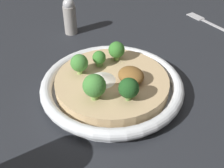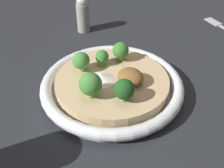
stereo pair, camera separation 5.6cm
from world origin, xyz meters
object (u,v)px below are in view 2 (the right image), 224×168
Objects in this scene: broccoli_back_left at (90,84)px; pepper_shaker at (83,14)px; broccoli_front_right at (102,57)px; risotto_bowl at (112,85)px; broccoli_front at (121,51)px; fork_utensil at (223,27)px; broccoli_right at (81,61)px; broccoli_left at (124,89)px.

broccoli_back_left is 0.32m from pepper_shaker.
risotto_bowl is at bearing 166.69° from broccoli_front_right.
broccoli_front is at bearing 169.32° from pepper_shaker.
pepper_shaker reaches higher than broccoli_back_left.
broccoli_front is at bearing -51.75° from risotto_bowl.
risotto_bowl reaches higher than fork_utensil.
risotto_bowl is 8.43× the size of broccoli_front_right.
broccoli_back_left is 1.19× the size of broccoli_right.
broccoli_front is 1.00× the size of broccoli_right.
broccoli_right is at bearing 30.44° from risotto_bowl.
broccoli_left is at bearing -173.98° from broccoli_right.
fork_utensil is (-0.01, -0.45, -0.06)m from broccoli_right.
broccoli_left is at bearing 145.03° from broccoli_front.
pepper_shaker is (0.22, -0.04, -0.01)m from broccoli_front.
broccoli_back_left is (-0.06, 0.12, 0.00)m from broccoli_front.
pepper_shaker is (0.21, -0.08, -0.01)m from broccoli_front_right.
pepper_shaker is at bearing -21.41° from broccoli_front_right.
pepper_shaker reaches higher than risotto_bowl.
fork_utensil is 1.76× the size of pepper_shaker.
pepper_shaker is at bearing -32.20° from broccoli_right.
broccoli_back_left reaches higher than broccoli_left.
risotto_bowl is 0.08m from broccoli_front.
broccoli_back_left is 0.06m from broccoli_left.
broccoli_back_left is 0.08m from broccoli_right.
broccoli_front is 0.43× the size of pepper_shaker.
fork_utensil is (0.06, -0.48, -0.06)m from broccoli_back_left.
fork_utensil is at bearing -82.53° from broccoli_back_left.
broccoli_back_left is 0.49m from fork_utensil.
fork_utensil is at bearing -91.86° from broccoli_right.
risotto_bowl is at bearing -71.44° from broccoli_back_left.
broccoli_left is at bearing 113.31° from fork_utensil.
broccoli_left is 0.34m from pepper_shaker.
risotto_bowl is 6.42× the size of broccoli_left.
fork_utensil is at bearing -123.72° from pepper_shaker.
risotto_bowl is at bearing 105.53° from fork_utensil.
broccoli_front_right is 0.23m from pepper_shaker.
pepper_shaker reaches higher than broccoli_front_right.
broccoli_front_right is at bearing 158.59° from pepper_shaker.
broccoli_front_right is at bearing -16.01° from broccoli_left.
broccoli_right is 0.24× the size of fork_utensil.
broccoli_front_right is (0.01, 0.04, -0.01)m from broccoli_front.
broccoli_front_right reaches higher than risotto_bowl.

